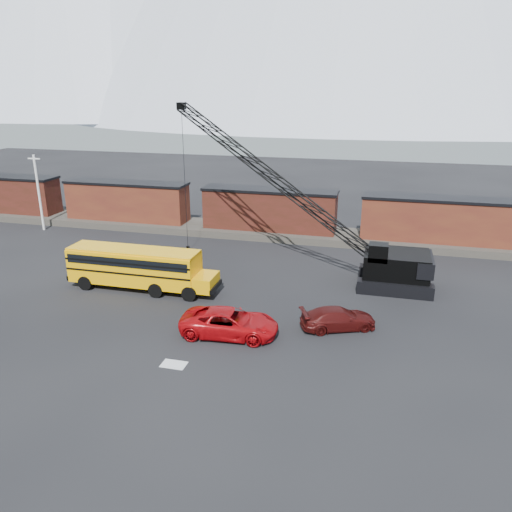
{
  "coord_description": "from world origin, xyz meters",
  "views": [
    {
      "loc": [
        10.98,
        -26.42,
        14.75
      ],
      "look_at": [
        2.48,
        6.75,
        3.0
      ],
      "focal_mm": 35.0,
      "sensor_mm": 36.0,
      "label": 1
    }
  ],
  "objects_px": {
    "maroon_suv": "(338,318)",
    "crawler_crane": "(276,180)",
    "red_pickup": "(230,323)",
    "school_bus": "(139,267)"
  },
  "relations": [
    {
      "from": "red_pickup",
      "to": "maroon_suv",
      "type": "height_order",
      "value": "red_pickup"
    },
    {
      "from": "red_pickup",
      "to": "crawler_crane",
      "type": "bearing_deg",
      "value": -4.92
    },
    {
      "from": "school_bus",
      "to": "red_pickup",
      "type": "bearing_deg",
      "value": -31.46
    },
    {
      "from": "crawler_crane",
      "to": "maroon_suv",
      "type": "bearing_deg",
      "value": -57.87
    },
    {
      "from": "maroon_suv",
      "to": "crawler_crane",
      "type": "distance_m",
      "value": 13.66
    },
    {
      "from": "school_bus",
      "to": "red_pickup",
      "type": "distance_m",
      "value": 10.39
    },
    {
      "from": "red_pickup",
      "to": "maroon_suv",
      "type": "relative_size",
      "value": 1.26
    },
    {
      "from": "school_bus",
      "to": "crawler_crane",
      "type": "bearing_deg",
      "value": 38.83
    },
    {
      "from": "school_bus",
      "to": "maroon_suv",
      "type": "relative_size",
      "value": 2.43
    },
    {
      "from": "crawler_crane",
      "to": "red_pickup",
      "type": "bearing_deg",
      "value": -90.61
    }
  ]
}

